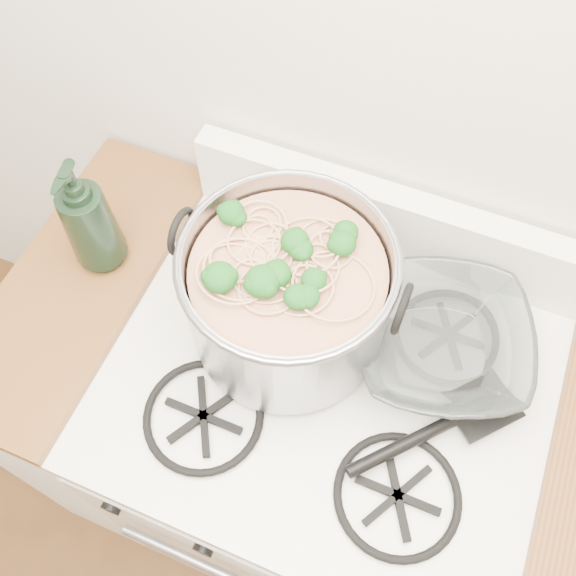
# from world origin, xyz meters

# --- Properties ---
(gas_range) EXTENTS (0.76, 0.66, 0.92)m
(gas_range) POSITION_xyz_m (0.00, 1.26, 0.44)
(gas_range) COLOR white
(gas_range) RESTS_ON ground
(counter_left) EXTENTS (0.25, 0.65, 0.92)m
(counter_left) POSITION_xyz_m (-0.51, 1.26, 0.46)
(counter_left) COLOR silver
(counter_left) RESTS_ON ground
(stock_pot) EXTENTS (0.38, 0.35, 0.23)m
(stock_pot) POSITION_xyz_m (-0.10, 1.32, 1.03)
(stock_pot) COLOR gray
(stock_pot) RESTS_ON gas_range
(spatula) EXTENTS (0.42, 0.42, 0.02)m
(spatula) POSITION_xyz_m (0.26, 1.30, 0.94)
(spatula) COLOR black
(spatula) RESTS_ON gas_range
(glass_bowl) EXTENTS (0.15, 0.15, 0.03)m
(glass_bowl) POSITION_xyz_m (0.16, 1.38, 0.94)
(glass_bowl) COLOR white
(glass_bowl) RESTS_ON gas_range
(bottle) EXTENTS (0.11, 0.11, 0.25)m
(bottle) POSITION_xyz_m (-0.48, 1.33, 1.05)
(bottle) COLOR black
(bottle) RESTS_ON counter_left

